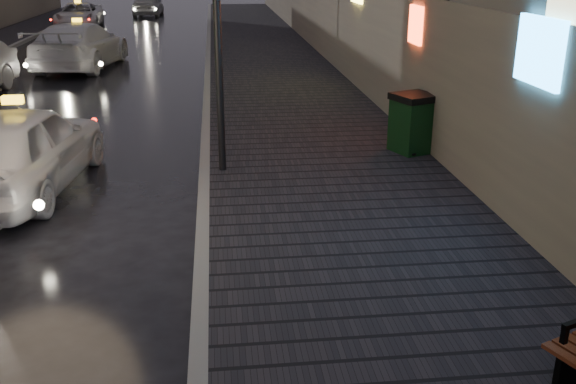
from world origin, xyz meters
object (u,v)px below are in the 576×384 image
taxi_mid (80,45)px  car_far (148,5)px  trash_bin (413,122)px  taxi_near (20,148)px  taxi_far (79,15)px

taxi_mid → car_far: 22.03m
trash_bin → taxi_near: 7.60m
trash_bin → car_far: (-8.51, 34.44, -0.01)m
taxi_far → taxi_mid: bearing=-82.0°
taxi_near → car_far: bearing=-81.3°
taxi_near → taxi_far: size_ratio=0.92×
car_far → trash_bin: bearing=106.4°
trash_bin → car_far: 35.47m
taxi_mid → car_far: bearing=-83.5°
car_far → taxi_near: bearing=94.2°
taxi_near → taxi_mid: bearing=-76.6°
taxi_near → taxi_far: 28.51m
taxi_near → taxi_far: bearing=-74.3°
trash_bin → taxi_near: size_ratio=0.26×
trash_bin → taxi_near: taxi_near is taller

